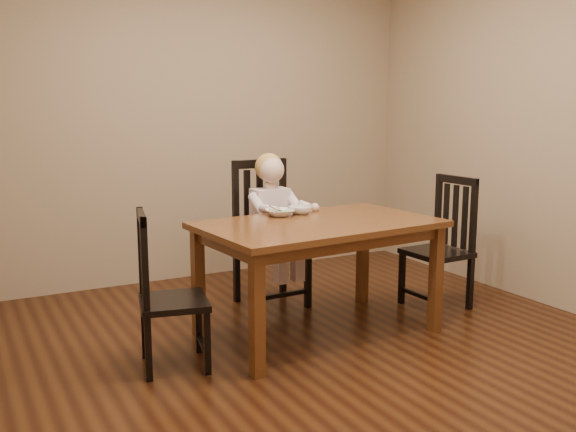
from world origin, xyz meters
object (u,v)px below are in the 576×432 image
dining_table (319,235)px  toddler (272,216)px  chair_left (165,294)px  bowl_peas (280,213)px  chair_right (442,245)px  chair_child (268,236)px  bowl_veg (301,210)px

dining_table → toddler: 0.70m
chair_left → bowl_peas: size_ratio=4.86×
dining_table → chair_right: size_ratio=1.62×
dining_table → bowl_peas: bearing=114.0°
chair_child → bowl_veg: bearing=92.7°
bowl_peas → bowl_veg: bearing=4.4°
bowl_peas → chair_child: bearing=73.1°
dining_table → chair_left: chair_left is taller
toddler → bowl_peas: (-0.14, -0.40, 0.10)m
chair_right → bowl_veg: (-1.09, 0.23, 0.32)m
dining_table → chair_left: 1.09m
chair_child → bowl_peas: 0.55m
chair_right → toddler: bearing=58.6°
bowl_peas → chair_right: bearing=-9.8°
dining_table → chair_child: size_ratio=1.45×
chair_child → bowl_peas: (-0.14, -0.46, 0.26)m
chair_right → dining_table: bearing=91.6°
chair_child → bowl_veg: 0.52m
chair_left → bowl_peas: 1.05m
dining_table → chair_right: 1.15m
bowl_peas → bowl_veg: 0.17m
dining_table → bowl_veg: (0.04, 0.31, 0.12)m
chair_child → chair_right: 1.31m
bowl_peas → bowl_veg: (0.17, 0.01, 0.00)m
toddler → bowl_veg: bearing=93.0°
dining_table → toddler: (0.01, 0.70, 0.02)m
chair_left → dining_table: bearing=105.5°
chair_right → toddler: toddler is taller
bowl_veg → bowl_peas: bearing=-175.6°
dining_table → chair_child: (0.01, 0.76, -0.15)m
dining_table → bowl_veg: bowl_veg is taller
chair_right → bowl_veg: 1.16m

